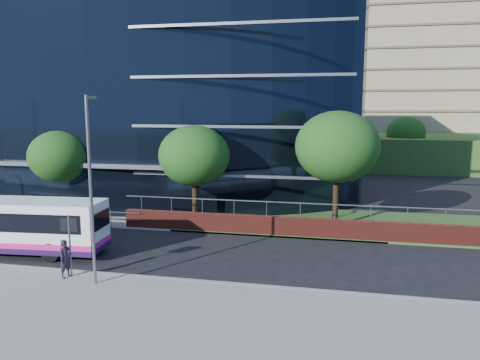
% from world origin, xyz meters
% --- Properties ---
extents(ground, '(200.00, 200.00, 0.00)m').
position_xyz_m(ground, '(0.00, 0.00, 0.00)').
color(ground, black).
rests_on(ground, ground).
extents(yellow_line_inner, '(80.00, 0.08, 0.01)m').
position_xyz_m(yellow_line_inner, '(0.00, -0.65, 0.01)').
color(yellow_line_inner, gold).
rests_on(yellow_line_inner, ground).
extents(far_forecourt, '(50.00, 8.00, 0.10)m').
position_xyz_m(far_forecourt, '(-6.00, 11.00, 0.05)').
color(far_forecourt, gray).
rests_on(far_forecourt, ground).
extents(grass_verge, '(36.00, 8.00, 0.12)m').
position_xyz_m(grass_verge, '(24.00, 11.00, 0.06)').
color(grass_verge, '#2D511E').
rests_on(grass_verge, ground).
extents(glass_office, '(44.00, 23.10, 16.00)m').
position_xyz_m(glass_office, '(-4.00, 20.85, 8.00)').
color(glass_office, black).
rests_on(glass_office, ground).
extents(retaining_wall, '(34.00, 0.40, 2.11)m').
position_xyz_m(retaining_wall, '(20.00, 7.30, 0.61)').
color(retaining_wall, maroon).
rests_on(retaining_wall, ground).
extents(apartment_block, '(60.00, 42.00, 30.00)m').
position_xyz_m(apartment_block, '(32.00, 57.21, 11.11)').
color(apartment_block, '#2D511E').
rests_on(apartment_block, ground).
extents(street_sign, '(0.85, 0.09, 2.80)m').
position_xyz_m(street_sign, '(4.50, -1.59, 2.15)').
color(street_sign, slate).
rests_on(street_sign, pavement_near).
extents(tree_far_b, '(4.29, 4.29, 6.05)m').
position_xyz_m(tree_far_b, '(-3.00, 9.50, 4.21)').
color(tree_far_b, black).
rests_on(tree_far_b, ground).
extents(tree_far_c, '(4.62, 4.62, 6.51)m').
position_xyz_m(tree_far_c, '(7.00, 9.00, 4.54)').
color(tree_far_c, black).
rests_on(tree_far_c, ground).
extents(tree_far_d, '(5.28, 5.28, 7.44)m').
position_xyz_m(tree_far_d, '(16.00, 10.00, 5.19)').
color(tree_far_d, black).
rests_on(tree_far_d, ground).
extents(tree_dist_e, '(4.62, 4.62, 6.51)m').
position_xyz_m(tree_dist_e, '(24.00, 40.00, 4.54)').
color(tree_dist_e, black).
rests_on(tree_dist_e, ground).
extents(streetlight_east, '(0.15, 0.77, 8.00)m').
position_xyz_m(streetlight_east, '(6.00, -2.17, 4.44)').
color(streetlight_east, slate).
rests_on(streetlight_east, pavement_near).
extents(city_bus, '(10.75, 3.26, 2.86)m').
position_xyz_m(city_bus, '(-0.87, 1.15, 1.52)').
color(city_bus, white).
rests_on(city_bus, ground).
extents(pedestrian, '(0.58, 0.72, 1.72)m').
position_xyz_m(pedestrian, '(4.38, -1.82, 1.01)').
color(pedestrian, '#251D2C').
rests_on(pedestrian, pavement_near).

